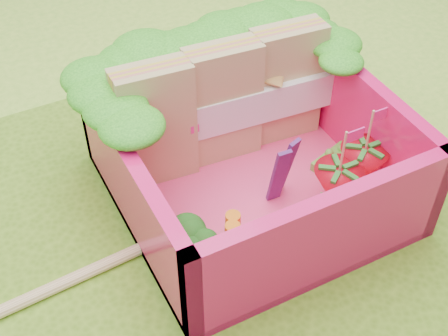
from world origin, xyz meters
TOP-DOWN VIEW (x-y plane):
  - ground at (0.00, 0.00)m, footprint 14.00×14.00m
  - placemat at (0.00, 0.00)m, footprint 2.60×2.60m
  - bento_floor at (0.31, 0.09)m, footprint 1.30×1.30m
  - bento_box at (0.31, 0.09)m, footprint 1.30×1.30m
  - lettuce_ruffle at (0.31, 0.57)m, footprint 1.43×0.76m
  - sandwich_stack at (0.31, 0.39)m, footprint 1.20×0.27m
  - broccoli at (-0.18, -0.24)m, footprint 0.33×0.33m
  - carrot_sticks at (0.02, -0.26)m, footprint 0.10×0.13m
  - purple_wedges at (0.40, -0.05)m, footprint 0.14×0.07m
  - strawberry_left at (0.61, -0.22)m, footprint 0.24×0.24m
  - strawberry_right at (0.80, -0.15)m, footprint 0.24×0.24m
  - snap_peas at (0.66, -0.12)m, footprint 0.58×0.59m
  - chopsticks at (-0.91, -0.05)m, footprint 2.23×0.21m

SIDE VIEW (x-z plane):
  - ground at x=0.00m, z-range 0.00..0.00m
  - placemat at x=0.00m, z-range 0.00..0.03m
  - chopsticks at x=-0.91m, z-range 0.03..0.08m
  - bento_floor at x=0.31m, z-range 0.03..0.08m
  - snap_peas at x=0.66m, z-range 0.08..0.13m
  - carrot_sticks at x=0.02m, z-range 0.08..0.32m
  - strawberry_left at x=0.61m, z-range -0.03..0.45m
  - strawberry_right at x=0.80m, z-range -0.03..0.45m
  - broccoli at x=-0.18m, z-range 0.13..0.37m
  - purple_wedges at x=0.40m, z-range 0.08..0.46m
  - bento_box at x=0.31m, z-range 0.03..0.58m
  - sandwich_stack at x=0.31m, z-range 0.07..0.73m
  - lettuce_ruffle at x=0.31m, z-range 0.58..0.69m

